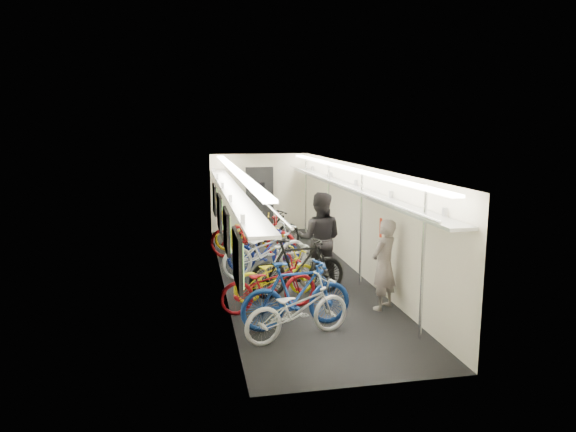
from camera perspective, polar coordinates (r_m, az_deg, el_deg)
name	(u,v)px	position (r m, az deg, el deg)	size (l,w,h in m)	color
train_car_shell	(269,196)	(11.64, -2.12, 2.19)	(10.00, 10.00, 10.00)	black
bicycle_0	(298,309)	(7.95, 1.07, -10.31)	(0.62, 1.77, 0.93)	silver
bicycle_1	(297,295)	(8.32, 0.96, -8.72)	(0.52, 1.86, 1.12)	navy
bicycle_2	(269,285)	(9.10, -2.16, -7.66)	(0.62, 1.78, 0.94)	maroon
bicycle_3	(298,267)	(9.81, 1.08, -5.73)	(0.54, 1.90, 1.14)	black
bicycle_4	(276,275)	(9.74, -1.35, -6.53)	(0.61, 1.75, 0.92)	yellow
bicycle_5	(290,268)	(10.08, 0.22, -5.83)	(0.45, 1.60, 0.96)	silver
bicycle_6	(266,250)	(11.25, -2.51, -3.83)	(0.73, 2.08, 1.09)	silver
bicycle_7	(264,250)	(11.50, -2.69, -3.79)	(0.47, 1.65, 0.99)	navy
bicycle_8	(253,236)	(12.60, -3.96, -2.25)	(0.76, 2.17, 1.14)	maroon
bicycle_9	(268,231)	(13.19, -2.19, -1.73)	(0.53, 1.87, 1.12)	black
bicycle_10	(250,232)	(13.48, -4.26, -1.82)	(0.64, 1.85, 0.97)	gold
passenger_near	(384,265)	(9.25, 10.61, -5.33)	(0.59, 0.39, 1.63)	gray
passenger_mid	(320,239)	(10.47, 3.54, -2.56)	(0.93, 0.73, 1.92)	black
backpack	(387,227)	(10.16, 10.95, -1.26)	(0.26, 0.14, 0.38)	red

